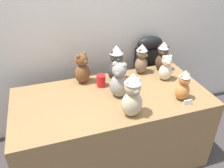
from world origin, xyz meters
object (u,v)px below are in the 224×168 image
object	(u,v)px
instrument_case	(147,78)
teddy_bear_cocoa	(163,57)
teddy_bear_chestnut	(82,69)
teddy_bear_cream	(166,68)
party_cup_red	(101,81)
teddy_bear_ginger	(183,85)
teddy_bear_sand	(132,95)
teddy_bear_charcoal	(116,64)
display_table	(112,128)
teddy_bear_ash	(119,81)
teddy_bear_mocha	(141,59)

from	to	relation	value
instrument_case	teddy_bear_cocoa	size ratio (longest dim) A/B	3.32
teddy_bear_chestnut	teddy_bear_cream	distance (m)	0.77
teddy_bear_cocoa	party_cup_red	size ratio (longest dim) A/B	2.74
teddy_bear_ginger	party_cup_red	bearing A→B (deg)	139.74
teddy_bear_sand	teddy_bear_cream	world-z (taller)	teddy_bear_sand
teddy_bear_charcoal	teddy_bear_chestnut	bearing A→B (deg)	165.39
teddy_bear_ginger	teddy_bear_chestnut	bearing A→B (deg)	138.56
display_table	instrument_case	bearing A→B (deg)	41.73
teddy_bear_ash	teddy_bear_cocoa	bearing A→B (deg)	62.41
teddy_bear_sand	teddy_bear_mocha	size ratio (longest dim) A/B	1.17
teddy_bear_ginger	teddy_bear_charcoal	size ratio (longest dim) A/B	0.77
display_table	teddy_bear_ash	bearing A→B (deg)	-13.53
teddy_bear_cocoa	teddy_bear_cream	bearing A→B (deg)	-74.85
teddy_bear_chestnut	instrument_case	bearing A→B (deg)	-17.45
teddy_bear_cocoa	teddy_bear_cream	xyz separation A→B (m)	(-0.06, -0.18, -0.03)
teddy_bear_ginger	teddy_bear_cream	world-z (taller)	teddy_bear_ginger
display_table	party_cup_red	xyz separation A→B (m)	(-0.04, 0.18, 0.41)
teddy_bear_sand	teddy_bear_ginger	world-z (taller)	teddy_bear_sand
teddy_bear_charcoal	teddy_bear_cream	bearing A→B (deg)	-18.65
teddy_bear_sand	teddy_bear_ginger	distance (m)	0.48
party_cup_red	instrument_case	bearing A→B (deg)	28.41
teddy_bear_ginger	teddy_bear_mocha	xyz separation A→B (m)	(-0.13, 0.52, 0.02)
teddy_bear_chestnut	teddy_bear_mocha	bearing A→B (deg)	-33.33
teddy_bear_chestnut	teddy_bear_cocoa	world-z (taller)	teddy_bear_cocoa
teddy_bear_cream	teddy_bear_ash	bearing A→B (deg)	-159.97
display_table	teddy_bear_charcoal	size ratio (longest dim) A/B	4.73
instrument_case	teddy_bear_chestnut	size ratio (longest dim) A/B	3.43
teddy_bear_chestnut	teddy_bear_mocha	size ratio (longest dim) A/B	0.96
teddy_bear_sand	teddy_bear_cocoa	distance (m)	0.80
teddy_bear_ginger	teddy_bear_mocha	world-z (taller)	teddy_bear_mocha
display_table	teddy_bear_cream	distance (m)	0.74
teddy_bear_sand	teddy_bear_cream	distance (m)	0.64
teddy_bear_charcoal	teddy_bear_mocha	size ratio (longest dim) A/B	1.15
instrument_case	teddy_bear_cocoa	distance (m)	0.43
teddy_bear_cream	teddy_bear_mocha	size ratio (longest dim) A/B	0.83
display_table	teddy_bear_ginger	size ratio (longest dim) A/B	6.14
teddy_bear_cream	party_cup_red	world-z (taller)	teddy_bear_cream
teddy_bear_charcoal	party_cup_red	size ratio (longest dim) A/B	3.18
teddy_bear_cocoa	teddy_bear_charcoal	xyz separation A→B (m)	(-0.50, -0.05, 0.02)
display_table	teddy_bear_chestnut	xyz separation A→B (m)	(-0.18, 0.31, 0.50)
teddy_bear_charcoal	instrument_case	bearing A→B (deg)	28.92
teddy_bear_sand	teddy_bear_cream	bearing A→B (deg)	30.47
teddy_bear_cocoa	teddy_bear_charcoal	world-z (taller)	teddy_bear_charcoal
teddy_bear_mocha	party_cup_red	bearing A→B (deg)	162.38
teddy_bear_chestnut	teddy_bear_charcoal	distance (m)	0.31
teddy_bear_mocha	teddy_bear_ash	xyz separation A→B (m)	(-0.34, -0.32, -0.00)
teddy_bear_ginger	teddy_bear_cocoa	xyz separation A→B (m)	(0.09, 0.51, 0.02)
teddy_bear_ginger	instrument_case	bearing A→B (deg)	80.05
teddy_bear_cream	teddy_bear_ash	xyz separation A→B (m)	(-0.50, -0.13, 0.03)
instrument_case	teddy_bear_chestnut	xyz separation A→B (m)	(-0.77, -0.22, 0.35)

